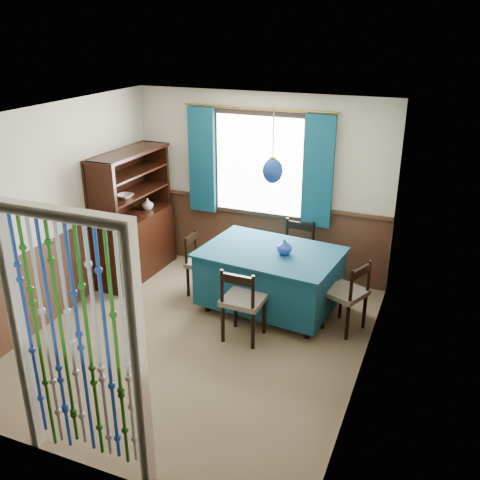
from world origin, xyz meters
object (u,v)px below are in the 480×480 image
at_px(chair_right, 348,294).
at_px(bowl_shelf, 125,196).
at_px(sideboard, 134,234).
at_px(chair_near, 243,301).
at_px(chair_far, 295,253).
at_px(dining_table, 270,276).
at_px(vase_table, 284,247).
at_px(chair_left, 201,262).
at_px(pendant_lamp, 273,170).
at_px(vase_sideboard, 148,203).

height_order(chair_right, bowl_shelf, bowl_shelf).
height_order(sideboard, bowl_shelf, sideboard).
height_order(chair_near, chair_right, chair_near).
height_order(chair_far, sideboard, sideboard).
bearing_deg(chair_far, dining_table, 85.28).
bearing_deg(vase_table, chair_left, 174.88).
bearing_deg(dining_table, pendant_lamp, -155.72).
relative_size(dining_table, pendant_lamp, 1.98).
distance_m(dining_table, sideboard, 2.09).
bearing_deg(dining_table, chair_near, -88.31).
height_order(dining_table, chair_left, chair_left).
bearing_deg(chair_near, chair_right, 33.05).
distance_m(chair_near, vase_table, 0.87).
distance_m(vase_table, vase_sideboard, 2.25).
bearing_deg(chair_right, bowl_shelf, 110.23).
xyz_separation_m(chair_near, vase_table, (0.23, 0.74, 0.40)).
xyz_separation_m(chair_left, vase_table, (1.15, -0.10, 0.43)).
xyz_separation_m(chair_left, sideboard, (-1.09, 0.15, 0.17)).
height_order(dining_table, vase_table, vase_table).
height_order(vase_table, bowl_shelf, bowl_shelf).
bearing_deg(chair_far, chair_left, 33.81).
height_order(dining_table, vase_sideboard, vase_sideboard).
relative_size(chair_far, bowl_shelf, 3.93).
distance_m(chair_near, pendant_lamp, 1.50).
bearing_deg(vase_sideboard, chair_far, 5.08).
relative_size(vase_table, bowl_shelf, 0.76).
height_order(dining_table, chair_right, chair_right).
height_order(dining_table, pendant_lamp, pendant_lamp).
distance_m(chair_far, chair_right, 1.20).
distance_m(pendant_lamp, vase_sideboard, 2.22).
relative_size(chair_near, chair_right, 1.03).
height_order(dining_table, chair_near, chair_near).
distance_m(chair_left, vase_table, 1.24).
height_order(chair_near, chair_left, chair_near).
relative_size(dining_table, sideboard, 0.98).
height_order(dining_table, bowl_shelf, bowl_shelf).
bearing_deg(chair_right, vase_sideboard, 100.26).
bearing_deg(sideboard, vase_sideboard, 80.32).
xyz_separation_m(chair_far, vase_table, (0.07, -0.73, 0.39)).
bearing_deg(sideboard, chair_near, -24.23).
xyz_separation_m(chair_far, vase_sideboard, (-2.11, -0.19, 0.49)).
bearing_deg(chair_left, chair_near, 42.49).
height_order(chair_left, bowl_shelf, bowl_shelf).
bearing_deg(vase_sideboard, chair_near, -33.29).
bearing_deg(sideboard, chair_left, -5.90).
xyz_separation_m(pendant_lamp, vase_table, (0.18, -0.02, -0.90)).
distance_m(dining_table, pendant_lamp, 1.32).
distance_m(dining_table, chair_left, 0.98).
bearing_deg(bowl_shelf, vase_sideboard, 90.00).
relative_size(dining_table, vase_table, 9.96).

